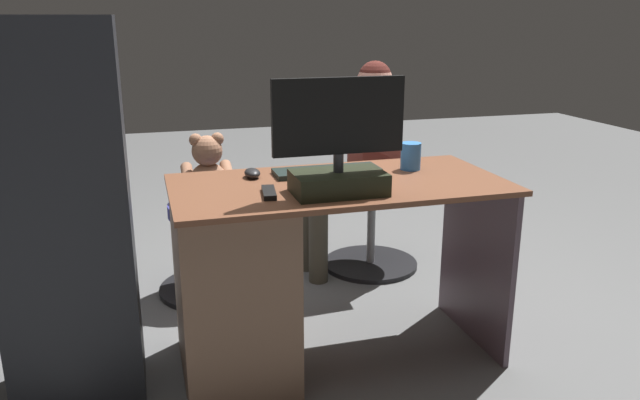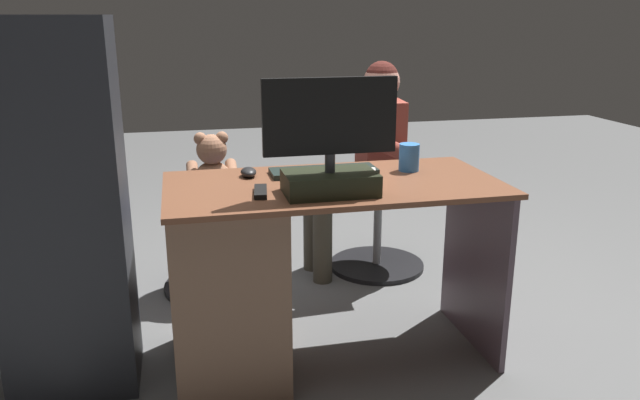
{
  "view_description": "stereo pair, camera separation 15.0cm",
  "coord_description": "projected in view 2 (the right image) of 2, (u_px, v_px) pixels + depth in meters",
  "views": [
    {
      "loc": [
        0.7,
        2.54,
        1.33
      ],
      "look_at": [
        -0.03,
        0.03,
        0.55
      ],
      "focal_mm": 35.03,
      "sensor_mm": 36.0,
      "label": 1
    },
    {
      "loc": [
        0.55,
        2.58,
        1.33
      ],
      "look_at": [
        -0.03,
        0.03,
        0.55
      ],
      "focal_mm": 35.03,
      "sensor_mm": 36.0,
      "label": 2
    }
  ],
  "objects": [
    {
      "name": "office_chair_teddy",
      "position": [
        216.0,
        241.0,
        3.11
      ],
      "size": [
        0.54,
        0.54,
        0.46
      ],
      "color": "black",
      "rests_on": "ground_plane"
    },
    {
      "name": "person",
      "position": [
        365.0,
        151.0,
        3.22
      ],
      "size": [
        0.51,
        0.5,
        1.11
      ],
      "color": "#953D31",
      "rests_on": "ground_plane"
    },
    {
      "name": "equipment_rack",
      "position": [
        61.0,
        213.0,
        2.18
      ],
      "size": [
        0.44,
        0.36,
        1.33
      ],
      "primitive_type": "cube",
      "color": "#26282D",
      "rests_on": "ground_plane"
    },
    {
      "name": "notebook_binder",
      "position": [
        347.0,
        180.0,
        2.33
      ],
      "size": [
        0.29,
        0.35,
        0.02
      ],
      "primitive_type": "cube",
      "rotation": [
        0.0,
        0.0,
        -0.28
      ],
      "color": "beige",
      "rests_on": "desk"
    },
    {
      "name": "monitor",
      "position": [
        330.0,
        157.0,
        2.15
      ],
      "size": [
        0.47,
        0.2,
        0.4
      ],
      "color": "black",
      "rests_on": "desk"
    },
    {
      "name": "keyboard",
      "position": [
        324.0,
        171.0,
        2.46
      ],
      "size": [
        0.42,
        0.14,
        0.02
      ],
      "primitive_type": "cube",
      "color": "black",
      "rests_on": "desk"
    },
    {
      "name": "ground_plane",
      "position": [
        312.0,
        312.0,
        2.91
      ],
      "size": [
        10.0,
        10.0,
        0.0
      ],
      "primitive_type": "plane",
      "color": "#575859"
    },
    {
      "name": "tv_remote",
      "position": [
        261.0,
        192.0,
        2.18
      ],
      "size": [
        0.06,
        0.15,
        0.02
      ],
      "primitive_type": "cube",
      "rotation": [
        0.0,
        0.0,
        -0.14
      ],
      "color": "black",
      "rests_on": "desk"
    },
    {
      "name": "visitor_chair",
      "position": [
        378.0,
        224.0,
        3.36
      ],
      "size": [
        0.51,
        0.51,
        0.46
      ],
      "color": "black",
      "rests_on": "ground_plane"
    },
    {
      "name": "desk",
      "position": [
        249.0,
        275.0,
        2.36
      ],
      "size": [
        1.25,
        0.62,
        0.73
      ],
      "color": "brown",
      "rests_on": "ground_plane"
    },
    {
      "name": "teddy_bear",
      "position": [
        213.0,
        171.0,
        3.02
      ],
      "size": [
        0.25,
        0.25,
        0.34
      ],
      "color": "#9F6C50",
      "rests_on": "office_chair_teddy"
    },
    {
      "name": "cup",
      "position": [
        409.0,
        157.0,
        2.5
      ],
      "size": [
        0.08,
        0.08,
        0.11
      ],
      "primitive_type": "cylinder",
      "color": "#3372BF",
      "rests_on": "desk"
    },
    {
      "name": "computer_mouse",
      "position": [
        249.0,
        172.0,
        2.41
      ],
      "size": [
        0.06,
        0.1,
        0.04
      ],
      "primitive_type": "ellipsoid",
      "color": "black",
      "rests_on": "desk"
    }
  ]
}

